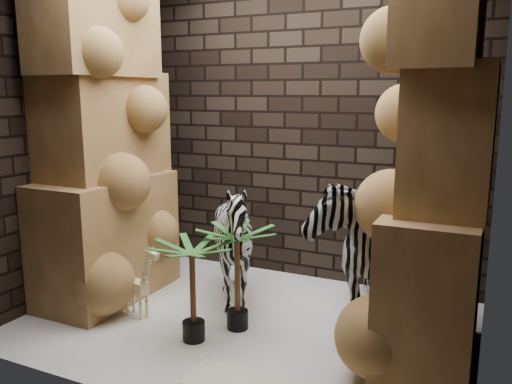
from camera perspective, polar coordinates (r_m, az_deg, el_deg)
The scene contains 12 objects.
floor at distance 4.34m, azimuth -1.18°, elevation -14.22°, with size 3.50×3.50×0.00m, color white.
wall_back at distance 5.09m, azimuth 5.07°, elevation 7.00°, with size 3.50×3.50×0.00m, color black.
wall_front at distance 2.89m, azimuth -12.43°, elevation 3.81°, with size 3.50×3.50×0.00m, color black.
wall_left at distance 4.98m, azimuth -19.73°, elevation 6.32°, with size 3.00×3.00×0.00m, color black.
wall_right at distance 3.53m, azimuth 25.13°, elevation 4.30°, with size 3.00×3.00×0.00m, color black.
rock_pillar_left at distance 4.74m, azimuth -16.70°, elevation 6.30°, with size 0.68×1.30×3.00m, color tan, non-canonical shape.
rock_pillar_right at distance 3.55m, azimuth 19.79°, elevation 4.71°, with size 0.58×1.25×3.00m, color tan, non-canonical shape.
zebra_right at distance 4.19m, azimuth 10.59°, elevation -4.42°, with size 0.68×1.26×1.50m, color white.
zebra_left at distance 4.44m, azimuth -2.38°, elevation -6.47°, with size 0.92×1.14×1.04m, color white.
giraffe_toy at distance 4.45m, azimuth -13.12°, elevation -9.28°, with size 0.34×0.11×0.66m, color #FCEFA1, non-canonical shape.
palm_front at distance 4.09m, azimuth -2.08°, elevation -9.47°, with size 0.36×0.36×0.84m, color #265920, non-canonical shape.
palm_back at distance 3.94m, azimuth -6.99°, elevation -10.81°, with size 0.36×0.36×0.78m, color #265920, non-canonical shape.
Camera 1 is at (1.75, -3.52, 1.84)m, focal length 36.25 mm.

